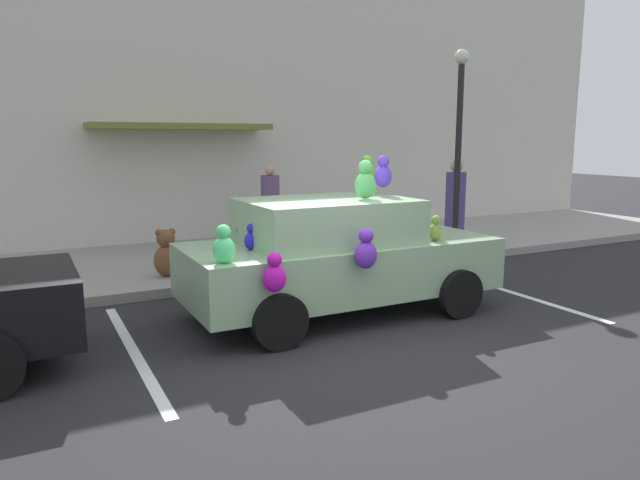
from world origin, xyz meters
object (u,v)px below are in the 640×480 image
at_px(pedestrian_walking_past, 455,207).
at_px(teddy_bear_on_sidewalk, 166,254).
at_px(plush_covered_car, 337,254).
at_px(street_lamp_post, 459,129).
at_px(pedestrian_by_lamp, 270,208).

bearing_deg(pedestrian_walking_past, teddy_bear_on_sidewalk, 178.78).
xyz_separation_m(plush_covered_car, pedestrian_walking_past, (4.04, 2.43, 0.15)).
distance_m(plush_covered_car, street_lamp_post, 4.87).
bearing_deg(pedestrian_walking_past, pedestrian_by_lamp, 146.03).
distance_m(teddy_bear_on_sidewalk, pedestrian_walking_past, 5.73).
bearing_deg(pedestrian_by_lamp, pedestrian_walking_past, -33.97).
xyz_separation_m(pedestrian_walking_past, pedestrian_by_lamp, (-3.10, 2.09, -0.06)).
bearing_deg(street_lamp_post, pedestrian_by_lamp, 143.45).
distance_m(street_lamp_post, pedestrian_walking_past, 1.55).
relative_size(teddy_bear_on_sidewalk, pedestrian_by_lamp, 0.47).
height_order(plush_covered_car, pedestrian_by_lamp, plush_covered_car).
distance_m(plush_covered_car, pedestrian_by_lamp, 4.62).
bearing_deg(street_lamp_post, teddy_bear_on_sidewalk, 177.35).
bearing_deg(street_lamp_post, plush_covered_car, -149.79).
height_order(street_lamp_post, pedestrian_walking_past, street_lamp_post).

